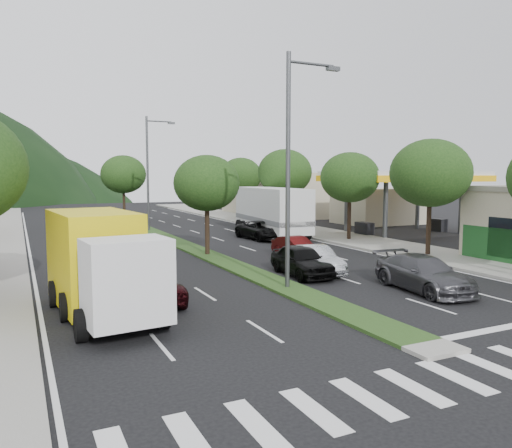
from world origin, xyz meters
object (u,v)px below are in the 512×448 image
tree_r_c (350,177)px  car_queue_d (261,230)px  suv_maroon (148,287)px  box_truck (100,267)px  tree_r_e (241,175)px  tree_med_near (207,183)px  car_queue_c (296,247)px  car_queue_a (302,260)px  car_queue_b (423,273)px  motorhome (271,210)px  tree_med_far (123,174)px  tree_r_d (285,172)px  sedan_silver (315,260)px  streetlight_near (292,159)px  streetlight_mid (150,168)px  tree_r_b (430,173)px

tree_r_c → car_queue_d: bearing=146.5°
suv_maroon → box_truck: (-1.89, -0.83, 1.09)m
tree_r_e → tree_med_near: tree_r_e is taller
tree_r_e → car_queue_c: (-7.33, -24.73, -4.28)m
car_queue_a → car_queue_c: size_ratio=1.19×
car_queue_b → motorhome: size_ratio=0.49×
tree_med_near → car_queue_b: bearing=-68.1°
tree_med_far → box_truck: (-7.83, -36.50, -3.31)m
tree_r_d → tree_r_c: bearing=-90.0°
tree_r_c → box_truck: (-19.83, -12.50, -3.05)m
tree_r_d → car_queue_b: bearing=-105.6°
sedan_silver → box_truck: 11.29m
tree_med_far → car_queue_b: (5.11, -38.73, -4.26)m
streetlight_near → suv_maroon: (-6.15, 0.33, -4.97)m
car_queue_d → streetlight_mid: bearing=119.6°
tree_med_far → car_queue_c: (4.67, -28.73, -4.39)m
tree_med_near → car_queue_d: size_ratio=1.19×
tree_r_b → tree_r_d: size_ratio=0.97×
sedan_silver → car_queue_a: 0.95m
tree_med_far → motorhome: size_ratio=0.67×
tree_r_e → streetlight_near: (-11.79, -32.00, 0.69)m
tree_r_d → sedan_silver: bearing=-114.8°
streetlight_mid → motorhome: (8.14, -7.40, -3.51)m
tree_r_e → tree_med_near: size_ratio=1.11×
sedan_silver → box_truck: (-10.84, -2.99, 1.01)m
tree_r_e → streetlight_near: 34.11m
tree_r_c → motorhome: tree_r_c is taller
suv_maroon → car_queue_c: size_ratio=1.18×
car_queue_a → car_queue_d: car_queue_a is taller
tree_med_far → streetlight_near: size_ratio=0.69×
tree_r_b → car_queue_a: tree_r_b is taller
tree_r_d → sedan_silver: 21.95m
tree_r_e → tree_med_near: 25.06m
tree_r_e → car_queue_a: bearing=-108.5°
car_queue_c → tree_med_near: bearing=146.0°
car_queue_c → motorhome: bearing=66.7°
streetlight_near → motorhome: size_ratio=0.96×
sedan_silver → motorhome: motorhome is taller
tree_r_b → tree_r_e: (0.00, 28.00, -0.14)m
tree_r_c → streetlight_near: (-11.79, -12.00, 0.84)m
tree_r_c → streetlight_mid: bearing=132.2°
tree_r_d → car_queue_a: tree_r_d is taller
tree_med_far → streetlight_near: bearing=-89.7°
tree_med_near → streetlight_mid: 15.05m
tree_r_b → car_queue_b: size_ratio=1.35×
streetlight_near → car_queue_c: streetlight_near is taller
suv_maroon → box_truck: 2.34m
tree_r_e → tree_med_far: bearing=161.6°
suv_maroon → streetlight_mid: bearing=-104.0°
suv_maroon → box_truck: bearing=23.6°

